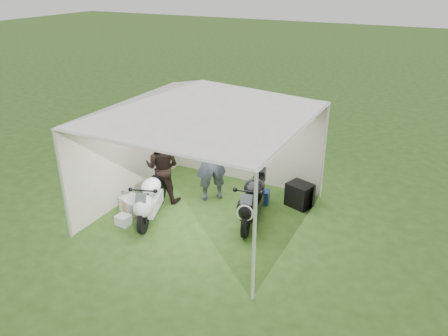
{
  "coord_description": "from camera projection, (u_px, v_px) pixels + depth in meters",
  "views": [
    {
      "loc": [
        4.16,
        -7.25,
        4.91
      ],
      "look_at": [
        0.28,
        0.35,
        1.05
      ],
      "focal_mm": 35.0,
      "sensor_mm": 36.0,
      "label": 1
    }
  ],
  "objects": [
    {
      "name": "canopy_tent",
      "position": [
        204.0,
        101.0,
        8.59
      ],
      "size": [
        5.66,
        5.66,
        3.0
      ],
      "color": "silver",
      "rests_on": "ground"
    },
    {
      "name": "motorcycle_white",
      "position": [
        150.0,
        198.0,
        9.27
      ],
      "size": [
        0.85,
        1.78,
        0.91
      ],
      "rotation": [
        0.0,
        0.0,
        0.34
      ],
      "color": "black",
      "rests_on": "ground"
    },
    {
      "name": "crate_1",
      "position": [
        134.0,
        206.0,
        9.64
      ],
      "size": [
        0.4,
        0.4,
        0.33
      ],
      "primitive_type": "cube",
      "rotation": [
        0.0,
        0.0,
        0.08
      ],
      "color": "#8F704B",
      "rests_on": "ground"
    },
    {
      "name": "person_blue_jacket",
      "position": [
        211.0,
        159.0,
        9.92
      ],
      "size": [
        0.85,
        0.86,
        2.0
      ],
      "primitive_type": "imported",
      "rotation": [
        0.0,
        0.0,
        -2.34
      ],
      "color": "slate",
      "rests_on": "ground"
    },
    {
      "name": "ground",
      "position": [
        206.0,
        215.0,
        9.63
      ],
      "size": [
        80.0,
        80.0,
        0.0
      ],
      "primitive_type": "plane",
      "color": "#284715",
      "rests_on": "ground"
    },
    {
      "name": "equipment_box",
      "position": [
        300.0,
        195.0,
        9.9
      ],
      "size": [
        0.66,
        0.59,
        0.55
      ],
      "primitive_type": "cube",
      "rotation": [
        0.0,
        0.0,
        -0.33
      ],
      "color": "black",
      "rests_on": "ground"
    },
    {
      "name": "motorcycle_black",
      "position": [
        252.0,
        200.0,
        9.14
      ],
      "size": [
        0.67,
        1.92,
        0.95
      ],
      "rotation": [
        0.0,
        0.0,
        0.2
      ],
      "color": "black",
      "rests_on": "ground"
    },
    {
      "name": "crate_0",
      "position": [
        133.0,
        205.0,
        9.69
      ],
      "size": [
        0.6,
        0.53,
        0.33
      ],
      "primitive_type": "cube",
      "rotation": [
        0.0,
        0.0,
        -0.34
      ],
      "color": "silver",
      "rests_on": "ground"
    },
    {
      "name": "crate_2",
      "position": [
        123.0,
        220.0,
        9.22
      ],
      "size": [
        0.31,
        0.26,
        0.21
      ],
      "primitive_type": "cube",
      "rotation": [
        0.0,
        0.0,
        -0.06
      ],
      "color": "#B1B6BB",
      "rests_on": "ground"
    },
    {
      "name": "paddock_stand",
      "position": [
        260.0,
        197.0,
        10.07
      ],
      "size": [
        0.47,
        0.34,
        0.32
      ],
      "primitive_type": "cube",
      "rotation": [
        0.0,
        0.0,
        0.2
      ],
      "color": "#213FA8",
      "rests_on": "ground"
    },
    {
      "name": "person_dark_jacket",
      "position": [
        162.0,
        167.0,
        9.93
      ],
      "size": [
        0.93,
        0.8,
        1.67
      ],
      "primitive_type": "imported",
      "rotation": [
        0.0,
        0.0,
        3.37
      ],
      "color": "black",
      "rests_on": "ground"
    }
  ]
}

